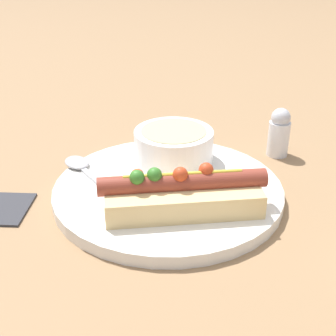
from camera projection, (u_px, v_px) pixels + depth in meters
ground_plane at (168, 196)px, 0.60m from camera, size 4.00×4.00×0.00m
dinner_plate at (168, 191)px, 0.60m from camera, size 0.29×0.29×0.02m
hot_dog at (182, 193)px, 0.54m from camera, size 0.19×0.11×0.05m
soup_bowl at (172, 144)px, 0.64m from camera, size 0.11×0.11×0.05m
spoon at (84, 169)px, 0.63m from camera, size 0.13×0.14×0.01m
salt_shaker at (279, 132)px, 0.69m from camera, size 0.03×0.03×0.07m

